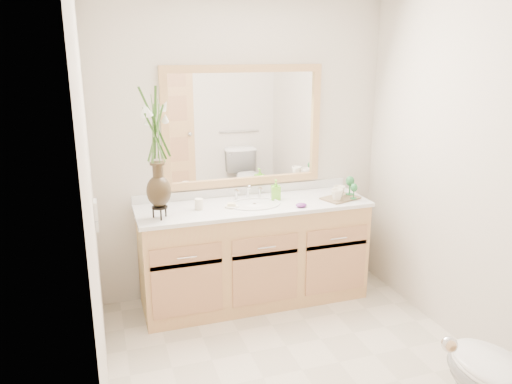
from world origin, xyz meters
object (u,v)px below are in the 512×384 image
object	(u,v)px
tumbler	(199,204)
soap_bottle	(276,190)
flower_vase	(156,139)
tray	(340,198)

from	to	relation	value
tumbler	soap_bottle	bearing A→B (deg)	5.88
soap_bottle	flower_vase	bearing A→B (deg)	-155.85
flower_vase	tray	xyz separation A→B (m)	(1.46, 0.02, -0.57)
tumbler	soap_bottle	distance (m)	0.65
flower_vase	soap_bottle	bearing A→B (deg)	10.74
tumbler	soap_bottle	xyz separation A→B (m)	(0.65, 0.07, 0.03)
tumbler	soap_bottle	size ratio (longest dim) A/B	0.56
tray	tumbler	bearing A→B (deg)	156.64
tray	flower_vase	bearing A→B (deg)	162.09
soap_bottle	tumbler	bearing A→B (deg)	-160.72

